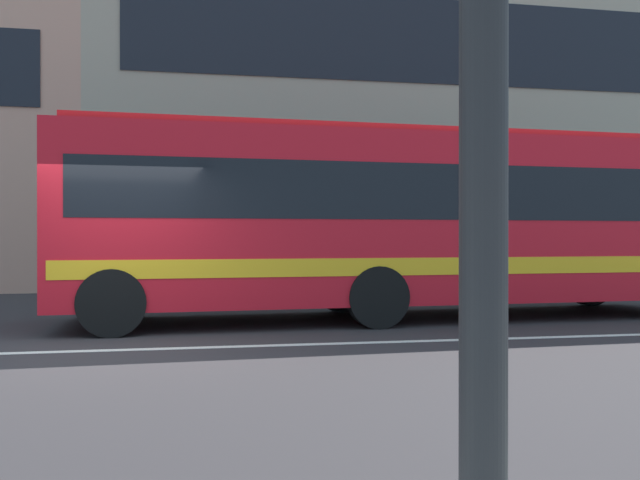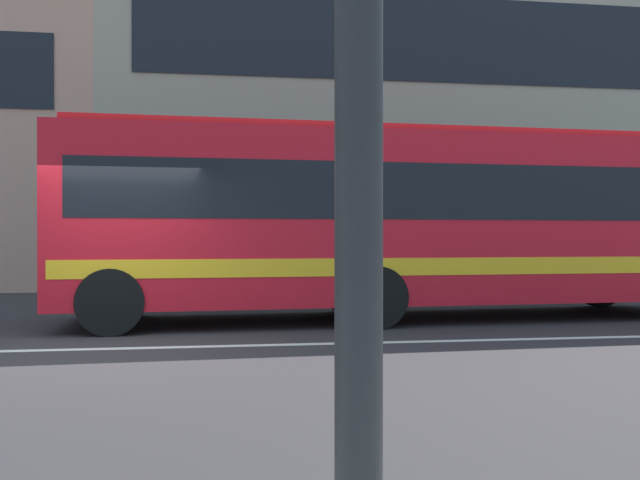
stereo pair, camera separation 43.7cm
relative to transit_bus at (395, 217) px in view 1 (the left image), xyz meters
The scene contains 4 objects.
ground_plane 5.64m from the transit_bus, 150.96° to the right, with size 160.00×160.00×0.00m, color #312D2E.
lane_centre_line 5.64m from the transit_bus, 150.96° to the right, with size 60.00×0.16×0.01m, color silver.
apartment_block_right 13.95m from the transit_bus, 63.70° to the left, with size 24.85×10.38×12.30m.
transit_bus is the anchor object (origin of this frame).
Camera 1 is at (1.20, -8.79, 1.46)m, focal length 36.85 mm.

